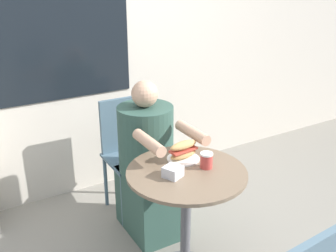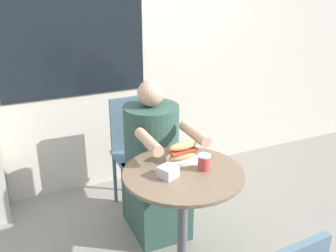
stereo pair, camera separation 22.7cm
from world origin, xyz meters
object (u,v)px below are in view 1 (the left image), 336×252
object	(u,v)px
diner_chair	(127,145)
seated_diner	(149,170)
cafe_table	(186,201)
sandwich_on_plate	(183,152)
drink_cup	(206,160)

from	to	relation	value
diner_chair	seated_diner	size ratio (longest dim) A/B	0.79
cafe_table	sandwich_on_plate	size ratio (longest dim) A/B	3.69
diner_chair	seated_diner	distance (m)	0.36
cafe_table	drink_cup	size ratio (longest dim) A/B	7.94
drink_cup	diner_chair	bearing A→B (deg)	94.21
cafe_table	sandwich_on_plate	distance (m)	0.28
sandwich_on_plate	drink_cup	world-z (taller)	sandwich_on_plate
diner_chair	sandwich_on_plate	size ratio (longest dim) A/B	4.47
sandwich_on_plate	drink_cup	size ratio (longest dim) A/B	2.15
seated_diner	diner_chair	bearing A→B (deg)	-89.53
cafe_table	diner_chair	bearing A→B (deg)	86.84
drink_cup	seated_diner	bearing A→B (deg)	97.03
sandwich_on_plate	diner_chair	bearing A→B (deg)	90.98
cafe_table	seated_diner	world-z (taller)	seated_diner
cafe_table	diner_chair	size ratio (longest dim) A/B	0.83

